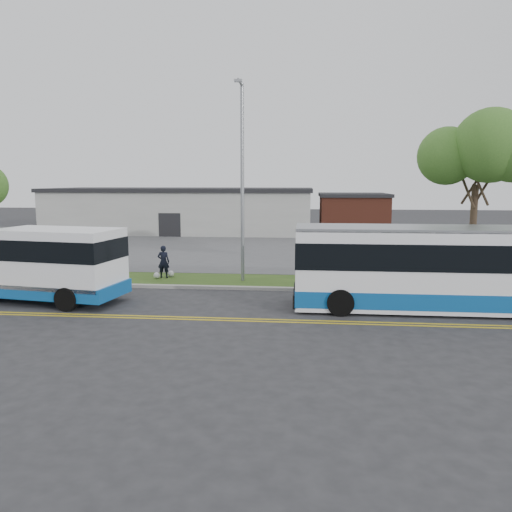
# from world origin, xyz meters

# --- Properties ---
(ground) EXTENTS (140.00, 140.00, 0.00)m
(ground) POSITION_xyz_m (0.00, 0.00, 0.00)
(ground) COLOR #28282B
(ground) RESTS_ON ground
(lane_line_north) EXTENTS (70.00, 0.12, 0.01)m
(lane_line_north) POSITION_xyz_m (0.00, -3.85, 0.01)
(lane_line_north) COLOR gold
(lane_line_north) RESTS_ON ground
(lane_line_south) EXTENTS (70.00, 0.12, 0.01)m
(lane_line_south) POSITION_xyz_m (0.00, -4.15, 0.01)
(lane_line_south) COLOR gold
(lane_line_south) RESTS_ON ground
(curb) EXTENTS (80.00, 0.30, 0.15)m
(curb) POSITION_xyz_m (0.00, 1.10, 0.07)
(curb) COLOR #9E9B93
(curb) RESTS_ON ground
(verge) EXTENTS (80.00, 3.30, 0.10)m
(verge) POSITION_xyz_m (0.00, 2.90, 0.05)
(verge) COLOR #274316
(verge) RESTS_ON ground
(parking_lot) EXTENTS (80.00, 25.00, 0.10)m
(parking_lot) POSITION_xyz_m (0.00, 17.00, 0.05)
(parking_lot) COLOR #4C4C4F
(parking_lot) RESTS_ON ground
(commercial_building) EXTENTS (25.40, 10.40, 4.35)m
(commercial_building) POSITION_xyz_m (-6.00, 27.00, 2.18)
(commercial_building) COLOR #9E9E99
(commercial_building) RESTS_ON ground
(brick_wing) EXTENTS (6.30, 7.30, 3.90)m
(brick_wing) POSITION_xyz_m (10.50, 26.00, 1.96)
(brick_wing) COLOR brown
(brick_wing) RESTS_ON ground
(tree_east) EXTENTS (5.20, 5.20, 8.33)m
(tree_east) POSITION_xyz_m (14.00, 3.00, 6.20)
(tree_east) COLOR #3B2E20
(tree_east) RESTS_ON verge
(streetlight_near) EXTENTS (0.35, 1.53, 9.50)m
(streetlight_near) POSITION_xyz_m (3.00, 2.73, 5.23)
(streetlight_near) COLOR gray
(streetlight_near) RESTS_ON verge
(shuttle_bus) EXTENTS (8.29, 3.76, 3.07)m
(shuttle_bus) POSITION_xyz_m (-4.82, -1.92, 1.64)
(shuttle_bus) COLOR #0E4F98
(shuttle_bus) RESTS_ON ground
(transit_bus) EXTENTS (11.78, 2.85, 3.27)m
(transit_bus) POSITION_xyz_m (11.56, -1.80, 1.65)
(transit_bus) COLOR white
(transit_bus) RESTS_ON ground
(pedestrian) EXTENTS (0.62, 0.41, 1.67)m
(pedestrian) POSITION_xyz_m (-1.12, 3.10, 0.93)
(pedestrian) COLOR black
(pedestrian) RESTS_ON verge
(parked_car_a) EXTENTS (2.97, 5.22, 1.63)m
(parked_car_a) POSITION_xyz_m (-9.27, 12.74, 0.91)
(parked_car_a) COLOR silver
(parked_car_a) RESTS_ON parking_lot
(parked_car_b) EXTENTS (3.34, 4.97, 1.34)m
(parked_car_b) POSITION_xyz_m (-13.15, 12.68, 0.77)
(parked_car_b) COLOR white
(parked_car_b) RESTS_ON parking_lot
(grocery_bag_left) EXTENTS (0.32, 0.32, 0.32)m
(grocery_bag_left) POSITION_xyz_m (-1.42, 2.85, 0.26)
(grocery_bag_left) COLOR white
(grocery_bag_left) RESTS_ON verge
(grocery_bag_right) EXTENTS (0.32, 0.32, 0.32)m
(grocery_bag_right) POSITION_xyz_m (-0.82, 3.35, 0.26)
(grocery_bag_right) COLOR white
(grocery_bag_right) RESTS_ON verge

